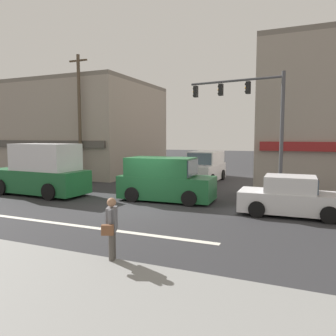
% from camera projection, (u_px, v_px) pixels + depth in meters
% --- Properties ---
extents(ground_plane, '(120.00, 120.00, 0.00)m').
position_uv_depth(ground_plane, '(139.00, 207.00, 14.48)').
color(ground_plane, '#2B2B2D').
extents(lane_marking_stripe, '(9.00, 0.24, 0.01)m').
position_uv_depth(lane_marking_stripe, '(92.00, 228.00, 11.27)').
color(lane_marking_stripe, silver).
rests_on(lane_marking_stripe, ground).
extents(building_left_block, '(11.93, 9.92, 7.54)m').
position_uv_depth(building_left_block, '(82.00, 129.00, 28.63)').
color(building_left_block, gray).
rests_on(building_left_block, ground).
extents(utility_pole_near_left, '(1.40, 0.22, 8.60)m').
position_uv_depth(utility_pole_near_left, '(80.00, 117.00, 22.26)').
color(utility_pole_near_left, brown).
rests_on(utility_pole_near_left, ground).
extents(utility_pole_far_right, '(1.40, 0.22, 7.96)m').
position_uv_depth(utility_pole_far_right, '(318.00, 119.00, 18.23)').
color(utility_pole_far_right, brown).
rests_on(utility_pole_far_right, ground).
extents(traffic_light_mast, '(4.86, 0.81, 6.20)m').
position_uv_depth(traffic_light_mast, '(255.00, 113.00, 16.19)').
color(traffic_light_mast, '#47474C').
rests_on(traffic_light_mast, ground).
extents(van_approaching_near, '(4.67, 2.19, 2.11)m').
position_uv_depth(van_approaching_near, '(165.00, 180.00, 15.99)').
color(van_approaching_near, '#1E6033').
rests_on(van_approaching_near, ground).
extents(box_truck_parked_curbside, '(5.68, 2.42, 2.75)m').
position_uv_depth(box_truck_parked_curbside, '(41.00, 172.00, 17.55)').
color(box_truck_parked_curbside, '#1E6033').
rests_on(box_truck_parked_curbside, ground).
extents(van_waiting_far, '(2.07, 4.61, 2.11)m').
position_uv_depth(van_waiting_far, '(205.00, 167.00, 22.87)').
color(van_waiting_far, silver).
rests_on(van_waiting_far, ground).
extents(sedan_crossing_leftbound, '(4.14, 1.96, 1.58)m').
position_uv_depth(sedan_crossing_leftbound, '(292.00, 198.00, 12.96)').
color(sedan_crossing_leftbound, silver).
rests_on(sedan_crossing_leftbound, ground).
extents(pedestrian_foreground_with_bag, '(0.40, 0.69, 1.67)m').
position_uv_depth(pedestrian_foreground_with_bag, '(112.00, 227.00, 7.86)').
color(pedestrian_foreground_with_bag, '#4C4742').
rests_on(pedestrian_foreground_with_bag, ground).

